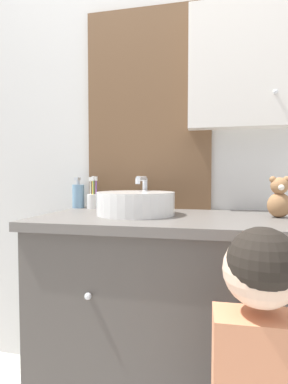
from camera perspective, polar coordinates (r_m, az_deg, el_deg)
wall_back at (r=1.57m, az=6.63°, el=11.00°), size 3.20×0.18×2.50m
vanity_counter at (r=1.37m, az=4.63°, el=-23.09°), size 1.06×0.59×0.89m
sink_basin at (r=1.28m, az=-1.48°, el=-2.03°), size 0.33×0.38×0.16m
toothbrush_holder at (r=1.55m, az=-9.63°, el=-1.44°), size 0.06×0.06×0.17m
soap_dispenser at (r=1.59m, az=-12.40°, el=-0.68°), size 0.06×0.06×0.16m
teddy_bear at (r=1.29m, az=24.36°, el=-1.07°), size 0.09×0.08×0.16m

